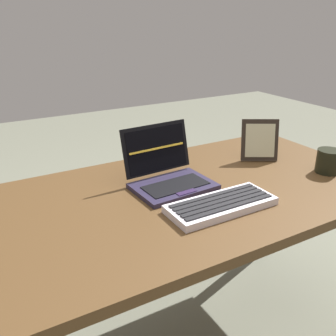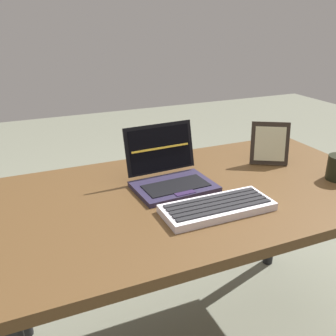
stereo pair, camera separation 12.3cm
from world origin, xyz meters
name	(u,v)px [view 2 (the right image)]	position (x,y,z in m)	size (l,w,h in m)	color
desk	(197,210)	(0.00, 0.00, 0.62)	(1.36, 0.76, 0.70)	#4E341B
laptop_front	(170,175)	(-0.07, 0.07, 0.74)	(0.28, 0.24, 0.20)	#27223A
external_keyboard	(217,207)	(-0.02, -0.16, 0.71)	(0.34, 0.14, 0.03)	silver
photo_frame	(270,144)	(0.37, 0.10, 0.79)	(0.15, 0.12, 0.17)	black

